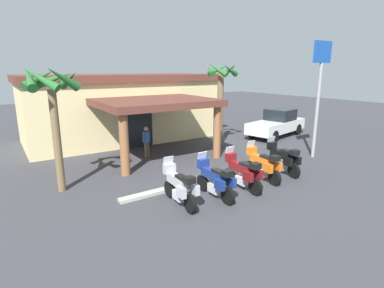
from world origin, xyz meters
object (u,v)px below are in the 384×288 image
(pickup_truck_white, at_px, (277,123))
(palm_tree_near_portico, at_px, (221,87))
(pedestrian, at_px, (146,140))
(motorcycle_blue, at_px, (215,180))
(motel_building, at_px, (122,107))
(motorcycle_silver, at_px, (180,187))
(roadside_sign, at_px, (320,81))
(palm_tree_roadside, at_px, (51,95))
(motorcycle_orange, at_px, (263,165))
(motorcycle_maroon, at_px, (243,173))
(motorcycle_black, at_px, (283,159))

(pickup_truck_white, distance_m, palm_tree_near_portico, 5.68)
(pedestrian, bearing_deg, motorcycle_blue, 156.31)
(motel_building, bearing_deg, motorcycle_silver, -100.99)
(palm_tree_near_portico, xyz_separation_m, roadside_sign, (2.36, -5.23, 0.51))
(motorcycle_silver, bearing_deg, palm_tree_near_portico, -44.48)
(motorcycle_silver, height_order, palm_tree_near_portico, palm_tree_near_portico)
(pedestrian, relative_size, palm_tree_roadside, 0.35)
(motel_building, relative_size, motorcycle_blue, 5.83)
(motorcycle_silver, height_order, motorcycle_orange, same)
(motorcycle_maroon, distance_m, palm_tree_near_portico, 8.19)
(motorcycle_silver, xyz_separation_m, palm_tree_near_portico, (7.07, 6.21, 2.96))
(motorcycle_maroon, height_order, palm_tree_near_portico, palm_tree_near_portico)
(motorcycle_black, height_order, palm_tree_near_portico, palm_tree_near_portico)
(motorcycle_silver, bearing_deg, motorcycle_black, -84.11)
(motel_building, height_order, motorcycle_silver, motel_building)
(palm_tree_near_portico, bearing_deg, roadside_sign, -65.70)
(pickup_truck_white, bearing_deg, palm_tree_near_portico, 163.61)
(motorcycle_maroon, xyz_separation_m, roadside_sign, (6.52, 1.16, 3.47))
(motorcycle_orange, relative_size, palm_tree_near_portico, 0.42)
(pedestrian, bearing_deg, motorcycle_maroon, 169.24)
(motorcycle_orange, distance_m, pickup_truck_white, 9.54)
(motel_building, distance_m, pickup_truck_white, 11.04)
(motorcycle_orange, xyz_separation_m, motorcycle_black, (1.45, 0.11, 0.00))
(motorcycle_silver, xyz_separation_m, motorcycle_blue, (1.45, -0.22, 0.00))
(motorcycle_blue, xyz_separation_m, pedestrian, (0.37, 6.42, 0.30))
(roadside_sign, bearing_deg, motel_building, 123.81)
(motorcycle_silver, distance_m, motorcycle_black, 5.82)
(motel_building, xyz_separation_m, pedestrian, (-0.74, -5.03, -1.25))
(motorcycle_black, relative_size, palm_tree_near_portico, 0.42)
(palm_tree_roadside, distance_m, roadside_sign, 12.94)
(pickup_truck_white, bearing_deg, roadside_sign, -129.51)
(motorcycle_maroon, bearing_deg, motel_building, 4.51)
(motel_building, xyz_separation_m, motorcycle_maroon, (0.35, -11.42, -1.55))
(motorcycle_maroon, xyz_separation_m, pickup_truck_white, (9.13, 5.91, 0.24))
(motorcycle_maroon, xyz_separation_m, palm_tree_near_portico, (4.16, 6.40, 2.96))
(pedestrian, bearing_deg, roadside_sign, -144.87)
(motorcycle_maroon, relative_size, pedestrian, 1.29)
(motorcycle_orange, xyz_separation_m, pedestrian, (-2.54, 6.14, 0.30))
(motorcycle_black, distance_m, pickup_truck_white, 8.34)
(motorcycle_silver, xyz_separation_m, pedestrian, (1.83, 6.21, 0.30))
(pickup_truck_white, distance_m, roadside_sign, 6.30)
(palm_tree_roadside, bearing_deg, pickup_truck_white, 6.95)
(pedestrian, bearing_deg, palm_tree_roadside, 94.70)
(motorcycle_blue, relative_size, palm_tree_near_portico, 0.42)
(roadside_sign, bearing_deg, motorcycle_blue, -171.49)
(motorcycle_maroon, bearing_deg, palm_tree_roadside, 59.13)
(motorcycle_silver, height_order, motorcycle_black, same)
(motorcycle_blue, xyz_separation_m, motorcycle_maroon, (1.45, 0.03, 0.00))
(motorcycle_black, bearing_deg, pickup_truck_white, -40.02)
(motorcycle_blue, height_order, pickup_truck_white, pickup_truck_white)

